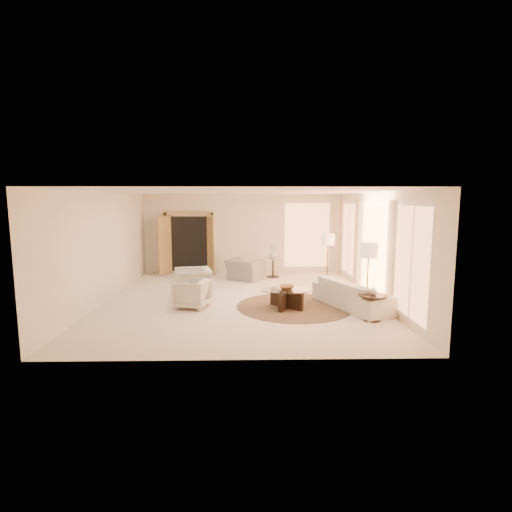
{
  "coord_description": "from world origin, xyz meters",
  "views": [
    {
      "loc": [
        0.17,
        -10.23,
        2.59
      ],
      "look_at": [
        0.4,
        0.4,
        1.1
      ],
      "focal_mm": 28.0,
      "sensor_mm": 36.0,
      "label": 1
    }
  ],
  "objects_px": {
    "coffee_table": "(286,296)",
    "side_vase": "(273,255)",
    "floor_lamp_far": "(369,253)",
    "end_vase": "(373,291)",
    "accent_chair": "(245,266)",
    "side_table": "(273,266)",
    "armchair_left": "(193,282)",
    "end_table": "(372,303)",
    "armchair_right": "(192,292)",
    "bowl": "(287,288)",
    "sofa": "(353,294)",
    "floor_lamp_near": "(328,242)"
  },
  "relations": [
    {
      "from": "side_table",
      "to": "bowl",
      "type": "xyz_separation_m",
      "value": [
        0.07,
        -3.94,
        0.13
      ]
    },
    {
      "from": "sofa",
      "to": "coffee_table",
      "type": "bearing_deg",
      "value": 67.59
    },
    {
      "from": "coffee_table",
      "to": "sofa",
      "type": "bearing_deg",
      "value": 0.06
    },
    {
      "from": "coffee_table",
      "to": "side_vase",
      "type": "distance_m",
      "value": 3.97
    },
    {
      "from": "coffee_table",
      "to": "floor_lamp_far",
      "type": "bearing_deg",
      "value": -16.37
    },
    {
      "from": "coffee_table",
      "to": "floor_lamp_near",
      "type": "relative_size",
      "value": 0.93
    },
    {
      "from": "side_table",
      "to": "floor_lamp_far",
      "type": "xyz_separation_m",
      "value": [
        1.87,
        -4.47,
        1.02
      ]
    },
    {
      "from": "side_table",
      "to": "side_vase",
      "type": "distance_m",
      "value": 0.38
    },
    {
      "from": "side_table",
      "to": "armchair_left",
      "type": "bearing_deg",
      "value": -126.84
    },
    {
      "from": "accent_chair",
      "to": "floor_lamp_far",
      "type": "xyz_separation_m",
      "value": [
        2.82,
        -4.0,
        0.94
      ]
    },
    {
      "from": "end_table",
      "to": "armchair_right",
      "type": "bearing_deg",
      "value": 164.45
    },
    {
      "from": "armchair_right",
      "to": "accent_chair",
      "type": "distance_m",
      "value": 3.61
    },
    {
      "from": "armchair_left",
      "to": "accent_chair",
      "type": "relative_size",
      "value": 0.89
    },
    {
      "from": "coffee_table",
      "to": "accent_chair",
      "type": "bearing_deg",
      "value": 106.41
    },
    {
      "from": "end_table",
      "to": "sofa",
      "type": "bearing_deg",
      "value": 97.61
    },
    {
      "from": "floor_lamp_far",
      "to": "end_vase",
      "type": "height_order",
      "value": "floor_lamp_far"
    },
    {
      "from": "armchair_left",
      "to": "bowl",
      "type": "height_order",
      "value": "armchair_left"
    },
    {
      "from": "sofa",
      "to": "coffee_table",
      "type": "distance_m",
      "value": 1.63
    },
    {
      "from": "sofa",
      "to": "floor_lamp_far",
      "type": "relative_size",
      "value": 1.4
    },
    {
      "from": "accent_chair",
      "to": "end_vase",
      "type": "bearing_deg",
      "value": 152.54
    },
    {
      "from": "accent_chair",
      "to": "coffee_table",
      "type": "bearing_deg",
      "value": 137.23
    },
    {
      "from": "floor_lamp_near",
      "to": "bowl",
      "type": "height_order",
      "value": "floor_lamp_near"
    },
    {
      "from": "bowl",
      "to": "side_vase",
      "type": "relative_size",
      "value": 1.36
    },
    {
      "from": "end_table",
      "to": "end_vase",
      "type": "xyz_separation_m",
      "value": [
        0.0,
        -0.0,
        0.27
      ]
    },
    {
      "from": "floor_lamp_near",
      "to": "end_vase",
      "type": "xyz_separation_m",
      "value": [
        0.31,
        -3.37,
        -0.71
      ]
    },
    {
      "from": "end_table",
      "to": "accent_chair",
      "type": "bearing_deg",
      "value": 121.72
    },
    {
      "from": "accent_chair",
      "to": "end_table",
      "type": "xyz_separation_m",
      "value": [
        2.79,
        -4.51,
        -0.06
      ]
    },
    {
      "from": "end_table",
      "to": "armchair_left",
      "type": "bearing_deg",
      "value": 155.23
    },
    {
      "from": "accent_chair",
      "to": "side_table",
      "type": "bearing_deg",
      "value": -122.95
    },
    {
      "from": "accent_chair",
      "to": "end_table",
      "type": "bearing_deg",
      "value": 152.54
    },
    {
      "from": "bowl",
      "to": "side_vase",
      "type": "distance_m",
      "value": 3.95
    },
    {
      "from": "bowl",
      "to": "accent_chair",
      "type": "bearing_deg",
      "value": 106.41
    },
    {
      "from": "accent_chair",
      "to": "end_vase",
      "type": "xyz_separation_m",
      "value": [
        2.79,
        -4.51,
        0.21
      ]
    },
    {
      "from": "side_table",
      "to": "accent_chair",
      "type": "bearing_deg",
      "value": -153.76
    },
    {
      "from": "bowl",
      "to": "end_vase",
      "type": "distance_m",
      "value": 2.05
    },
    {
      "from": "side_table",
      "to": "end_table",
      "type": "bearing_deg",
      "value": -69.74
    },
    {
      "from": "side_table",
      "to": "floor_lamp_near",
      "type": "distance_m",
      "value": 2.42
    },
    {
      "from": "accent_chair",
      "to": "side_vase",
      "type": "xyz_separation_m",
      "value": [
        0.95,
        0.47,
        0.31
      ]
    },
    {
      "from": "accent_chair",
      "to": "floor_lamp_far",
      "type": "bearing_deg",
      "value": 155.97
    },
    {
      "from": "sofa",
      "to": "coffee_table",
      "type": "height_order",
      "value": "sofa"
    },
    {
      "from": "accent_chair",
      "to": "floor_lamp_near",
      "type": "height_order",
      "value": "floor_lamp_near"
    },
    {
      "from": "side_table",
      "to": "floor_lamp_near",
      "type": "bearing_deg",
      "value": -46.39
    },
    {
      "from": "side_table",
      "to": "bowl",
      "type": "bearing_deg",
      "value": -88.94
    },
    {
      "from": "end_table",
      "to": "floor_lamp_far",
      "type": "bearing_deg",
      "value": 86.77
    },
    {
      "from": "floor_lamp_near",
      "to": "side_vase",
      "type": "height_order",
      "value": "floor_lamp_near"
    },
    {
      "from": "armchair_left",
      "to": "side_table",
      "type": "xyz_separation_m",
      "value": [
        2.3,
        3.07,
        -0.08
      ]
    },
    {
      "from": "sofa",
      "to": "armchair_right",
      "type": "xyz_separation_m",
      "value": [
        -3.92,
        0.09,
        0.04
      ]
    },
    {
      "from": "armchair_right",
      "to": "side_table",
      "type": "relative_size",
      "value": 1.2
    },
    {
      "from": "armchair_left",
      "to": "floor_lamp_far",
      "type": "bearing_deg",
      "value": 59.08
    },
    {
      "from": "coffee_table",
      "to": "side_vase",
      "type": "height_order",
      "value": "side_vase"
    }
  ]
}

